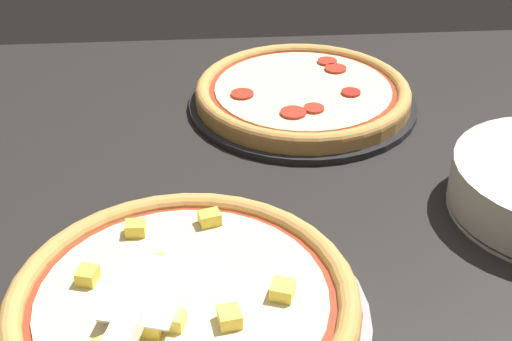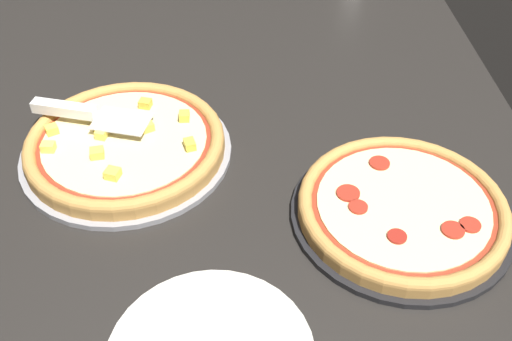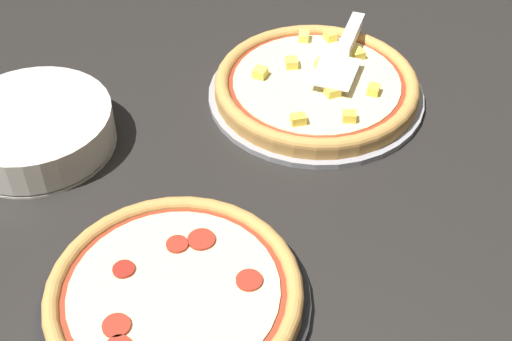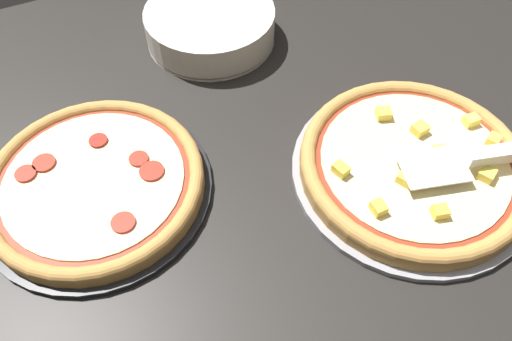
{
  "view_description": "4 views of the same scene",
  "coord_description": "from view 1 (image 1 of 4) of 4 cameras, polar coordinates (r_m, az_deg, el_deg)",
  "views": [
    {
      "loc": [
        4.58,
        -62.2,
        49.55
      ],
      "look_at": [
        10.07,
        10.04,
        3.0
      ],
      "focal_mm": 50.0,
      "sensor_mm": 36.0,
      "label": 1
    },
    {
      "loc": [
        80.94,
        6.56,
        67.36
      ],
      "look_at": [
        10.07,
        10.04,
        3.0
      ],
      "focal_mm": 42.0,
      "sensor_mm": 36.0,
      "label": 2
    },
    {
      "loc": [
        5.21,
        84.35,
        73.08
      ],
      "look_at": [
        10.07,
        10.04,
        3.0
      ],
      "focal_mm": 50.0,
      "sensor_mm": 36.0,
      "label": 3
    },
    {
      "loc": [
        -29.61,
        28.94,
        60.94
      ],
      "look_at": [
        10.07,
        10.04,
        3.0
      ],
      "focal_mm": 35.0,
      "sensor_mm": 36.0,
      "label": 4
    }
  ],
  "objects": [
    {
      "name": "pizza_pan_back",
      "position": [
        1.07,
        3.73,
        5.38
      ],
      "size": [
        33.86,
        33.86,
        1.0
      ],
      "primitive_type": "cylinder",
      "color": "black",
      "rests_on": "ground_plane"
    },
    {
      "name": "pizza_back",
      "position": [
        1.06,
        3.77,
        6.28
      ],
      "size": [
        31.82,
        31.82,
        2.78
      ],
      "color": "#C68E47",
      "rests_on": "pizza_pan_back"
    },
    {
      "name": "ground_plane",
      "position": [
        0.81,
        -6.65,
        -7.01
      ],
      "size": [
        143.48,
        118.67,
        3.6
      ],
      "primitive_type": "cube",
      "color": "black"
    },
    {
      "name": "pizza_front",
      "position": [
        0.69,
        -5.87,
        -10.45
      ],
      "size": [
        33.84,
        33.84,
        3.8
      ],
      "color": "#C68E47",
      "rests_on": "pizza_pan_front"
    },
    {
      "name": "pizza_pan_front",
      "position": [
        0.7,
        -5.77,
        -11.67
      ],
      "size": [
        36.0,
        36.0,
        1.0
      ],
      "primitive_type": "cylinder",
      "color": "#939399",
      "rests_on": "ground_plane"
    }
  ]
}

